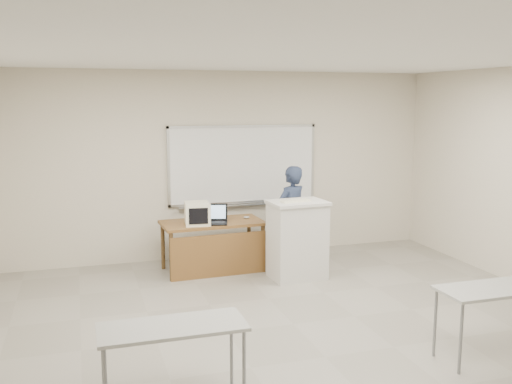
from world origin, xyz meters
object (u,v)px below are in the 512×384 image
object	(u,v)px
mouse	(247,217)
presenter	(291,216)
crt_monitor	(197,213)
whiteboard	(243,166)
keyboard	(295,201)
laptop	(214,219)
podium	(297,240)
instructor_desk	(214,236)

from	to	relation	value
mouse	presenter	distance (m)	0.68
presenter	crt_monitor	bearing A→B (deg)	-24.43
whiteboard	mouse	bearing A→B (deg)	-102.25
keyboard	presenter	bearing A→B (deg)	65.56
laptop	mouse	world-z (taller)	laptop
presenter	podium	bearing A→B (deg)	51.76
crt_monitor	laptop	distance (m)	0.26
instructor_desk	keyboard	size ratio (longest dim) A/B	3.51
crt_monitor	laptop	xyz separation A→B (m)	(0.24, 0.00, -0.10)
crt_monitor	keyboard	distance (m)	1.45
instructor_desk	keyboard	world-z (taller)	keyboard
presenter	laptop	bearing A→B (deg)	-24.36
laptop	keyboard	distance (m)	1.26
instructor_desk	whiteboard	bearing A→B (deg)	48.07
podium	crt_monitor	world-z (taller)	podium
whiteboard	podium	distance (m)	1.77
whiteboard	instructor_desk	distance (m)	1.44
crt_monitor	keyboard	xyz separation A→B (m)	(1.28, -0.63, 0.23)
laptop	instructor_desk	bearing A→B (deg)	71.49
instructor_desk	keyboard	bearing A→B (deg)	-34.60
crt_monitor	keyboard	size ratio (longest dim) A/B	0.95
instructor_desk	mouse	size ratio (longest dim) A/B	16.40
mouse	presenter	size ratio (longest dim) A/B	0.06
mouse	laptop	bearing A→B (deg)	-154.02
podium	presenter	distance (m)	0.68
whiteboard	mouse	world-z (taller)	whiteboard
crt_monitor	mouse	world-z (taller)	crt_monitor
whiteboard	laptop	xyz separation A→B (m)	(-0.71, -0.86, -0.67)
instructor_desk	crt_monitor	bearing A→B (deg)	-179.68
keyboard	presenter	distance (m)	0.78
instructor_desk	presenter	bearing A→B (deg)	-1.84
mouse	keyboard	bearing A→B (deg)	-50.38
laptop	crt_monitor	bearing A→B (deg)	-162.75
podium	keyboard	size ratio (longest dim) A/B	2.63
instructor_desk	podium	xyz separation A→B (m)	(1.08, -0.61, 0.01)
whiteboard	podium	xyz separation A→B (m)	(0.38, -1.47, -0.92)
laptop	mouse	xyz separation A→B (m)	(0.56, 0.17, -0.04)
whiteboard	laptop	distance (m)	1.30
whiteboard	instructor_desk	size ratio (longest dim) A/B	1.65
podium	keyboard	world-z (taller)	keyboard
whiteboard	instructor_desk	bearing A→B (deg)	-129.37
instructor_desk	podium	size ratio (longest dim) A/B	1.34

